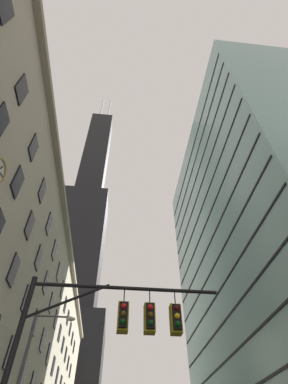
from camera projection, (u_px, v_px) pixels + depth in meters
name	position (u px, v px, depth m)	size (l,w,h in m)	color
dark_skyscraper	(73.00, 278.00, 105.45)	(27.21, 27.21, 190.57)	black
glass_office_midrise	(265.00, 244.00, 47.05)	(18.97, 42.99, 57.57)	gray
traffic_signal_mast	(113.00, 332.00, 9.98)	(7.27, 0.63, 6.74)	black
street_lamppost	(26.00, 380.00, 14.97)	(2.45, 0.32, 8.41)	#47474C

